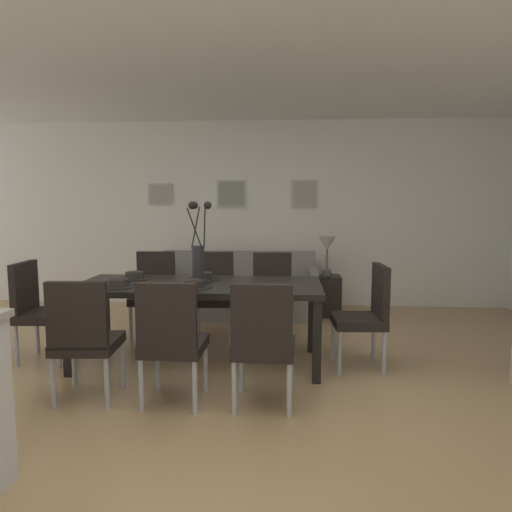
# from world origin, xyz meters

# --- Properties ---
(ground_plane) EXTENTS (9.00, 9.00, 0.00)m
(ground_plane) POSITION_xyz_m (0.00, 0.00, 0.00)
(ground_plane) COLOR tan
(back_wall_panel) EXTENTS (9.00, 0.10, 2.60)m
(back_wall_panel) POSITION_xyz_m (0.00, 3.25, 1.30)
(back_wall_panel) COLOR silver
(back_wall_panel) RESTS_ON ground
(ceiling_panel) EXTENTS (9.00, 7.20, 0.08)m
(ceiling_panel) POSITION_xyz_m (0.00, 0.40, 2.64)
(ceiling_panel) COLOR white
(dining_table) EXTENTS (2.20, 0.91, 0.74)m
(dining_table) POSITION_xyz_m (-0.26, 0.72, 0.67)
(dining_table) COLOR black
(dining_table) RESTS_ON ground
(dining_chair_near_left) EXTENTS (0.47, 0.47, 0.92)m
(dining_chair_near_left) POSITION_xyz_m (-0.93, -0.16, 0.51)
(dining_chair_near_left) COLOR black
(dining_chair_near_left) RESTS_ON ground
(dining_chair_near_right) EXTENTS (0.46, 0.46, 0.92)m
(dining_chair_near_right) POSITION_xyz_m (-0.93, 1.58, 0.51)
(dining_chair_near_right) COLOR black
(dining_chair_near_right) RESTS_ON ground
(dining_chair_far_left) EXTENTS (0.45, 0.45, 0.92)m
(dining_chair_far_left) POSITION_xyz_m (-0.29, -0.17, 0.51)
(dining_chair_far_left) COLOR black
(dining_chair_far_left) RESTS_ON ground
(dining_chair_far_right) EXTENTS (0.47, 0.47, 0.92)m
(dining_chair_far_right) POSITION_xyz_m (-0.26, 1.59, 0.51)
(dining_chair_far_right) COLOR black
(dining_chair_far_right) RESTS_ON ground
(dining_chair_mid_left) EXTENTS (0.45, 0.45, 0.92)m
(dining_chair_mid_left) POSITION_xyz_m (0.37, -0.17, 0.51)
(dining_chair_mid_left) COLOR black
(dining_chair_mid_left) RESTS_ON ground
(dining_chair_mid_right) EXTENTS (0.45, 0.45, 0.92)m
(dining_chair_mid_right) POSITION_xyz_m (0.38, 1.57, 0.51)
(dining_chair_mid_right) COLOR black
(dining_chair_mid_right) RESTS_ON ground
(dining_chair_head_west) EXTENTS (0.46, 0.46, 0.92)m
(dining_chair_head_west) POSITION_xyz_m (-1.77, 0.71, 0.51)
(dining_chair_head_west) COLOR black
(dining_chair_head_west) RESTS_ON ground
(dining_chair_head_east) EXTENTS (0.46, 0.46, 0.92)m
(dining_chair_head_east) POSITION_xyz_m (1.24, 0.72, 0.51)
(dining_chair_head_east) COLOR black
(dining_chair_head_east) RESTS_ON ground
(centerpiece_vase) EXTENTS (0.21, 0.23, 0.73)m
(centerpiece_vase) POSITION_xyz_m (-0.26, 0.72, 1.02)
(centerpiece_vase) COLOR #232326
(centerpiece_vase) RESTS_ON dining_table
(placemat_near_left) EXTENTS (0.32, 0.32, 0.01)m
(placemat_near_left) POSITION_xyz_m (-0.92, 0.52, 0.74)
(placemat_near_left) COLOR black
(placemat_near_left) RESTS_ON dining_table
(bowl_near_left) EXTENTS (0.17, 0.17, 0.07)m
(bowl_near_left) POSITION_xyz_m (-0.92, 0.52, 0.78)
(bowl_near_left) COLOR #2D2826
(bowl_near_left) RESTS_ON dining_table
(placemat_near_right) EXTENTS (0.32, 0.32, 0.01)m
(placemat_near_right) POSITION_xyz_m (-0.92, 0.93, 0.74)
(placemat_near_right) COLOR black
(placemat_near_right) RESTS_ON dining_table
(bowl_near_right) EXTENTS (0.17, 0.17, 0.07)m
(bowl_near_right) POSITION_xyz_m (-0.92, 0.93, 0.78)
(bowl_near_right) COLOR #2D2826
(bowl_near_right) RESTS_ON dining_table
(placemat_far_left) EXTENTS (0.32, 0.32, 0.01)m
(placemat_far_left) POSITION_xyz_m (-0.26, 0.52, 0.74)
(placemat_far_left) COLOR black
(placemat_far_left) RESTS_ON dining_table
(bowl_far_left) EXTENTS (0.17, 0.17, 0.07)m
(bowl_far_left) POSITION_xyz_m (-0.26, 0.52, 0.78)
(bowl_far_left) COLOR #2D2826
(bowl_far_left) RESTS_ON dining_table
(placemat_far_right) EXTENTS (0.32, 0.32, 0.01)m
(placemat_far_right) POSITION_xyz_m (-0.26, 0.93, 0.74)
(placemat_far_right) COLOR black
(placemat_far_right) RESTS_ON dining_table
(bowl_far_right) EXTENTS (0.17, 0.17, 0.07)m
(bowl_far_right) POSITION_xyz_m (-0.26, 0.93, 0.78)
(bowl_far_right) COLOR #2D2826
(bowl_far_right) RESTS_ON dining_table
(sofa) EXTENTS (2.09, 0.84, 0.80)m
(sofa) POSITION_xyz_m (-0.13, 2.61, 0.28)
(sofa) COLOR gray
(sofa) RESTS_ON ground
(side_table) EXTENTS (0.36, 0.36, 0.52)m
(side_table) POSITION_xyz_m (1.05, 2.61, 0.26)
(side_table) COLOR black
(side_table) RESTS_ON ground
(table_lamp) EXTENTS (0.22, 0.22, 0.51)m
(table_lamp) POSITION_xyz_m (1.05, 2.61, 0.89)
(table_lamp) COLOR #4C4C51
(table_lamp) RESTS_ON side_table
(framed_picture_left) EXTENTS (0.34, 0.03, 0.30)m
(framed_picture_left) POSITION_xyz_m (-1.28, 3.18, 1.59)
(framed_picture_left) COLOR #B2ADA3
(framed_picture_center) EXTENTS (0.41, 0.03, 0.38)m
(framed_picture_center) POSITION_xyz_m (-0.26, 3.18, 1.59)
(framed_picture_center) COLOR #B2ADA3
(framed_picture_right) EXTENTS (0.35, 0.03, 0.39)m
(framed_picture_right) POSITION_xyz_m (0.76, 3.18, 1.59)
(framed_picture_right) COLOR #B2ADA3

